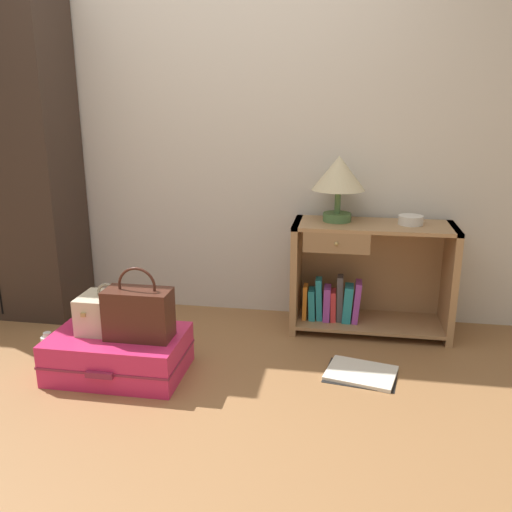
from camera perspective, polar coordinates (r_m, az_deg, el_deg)
name	(u,v)px	position (r m, az deg, el deg)	size (l,w,h in m)	color
ground_plane	(147,426)	(2.57, -11.32, -17.12)	(9.00, 9.00, 0.00)	olive
back_wall	(220,114)	(3.59, -3.84, 14.58)	(6.40, 0.10, 2.60)	beige
wardrobe	(4,155)	(3.88, -24.91, 9.58)	(0.86, 0.47, 2.10)	#33261E
bookshelf	(365,278)	(3.42, 11.32, -2.24)	(0.96, 0.39, 0.68)	#A37A51
table_lamp	(339,176)	(3.30, 8.67, 8.29)	(0.32, 0.32, 0.39)	#4C7542
bowl	(411,220)	(3.34, 15.91, 3.64)	(0.15, 0.15, 0.05)	silver
suitcase_large	(119,354)	(2.99, -14.18, -9.89)	(0.69, 0.47, 0.22)	#DB2860
train_case	(109,313)	(2.96, -15.20, -5.79)	(0.29, 0.24, 0.26)	beige
handbag	(139,313)	(2.82, -12.20, -5.86)	(0.34, 0.16, 0.38)	#472319
bottle	(49,348)	(3.23, -20.90, -9.03)	(0.07, 0.07, 0.17)	white
open_book_on_floor	(361,373)	(2.98, 10.95, -11.98)	(0.40, 0.34, 0.02)	white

